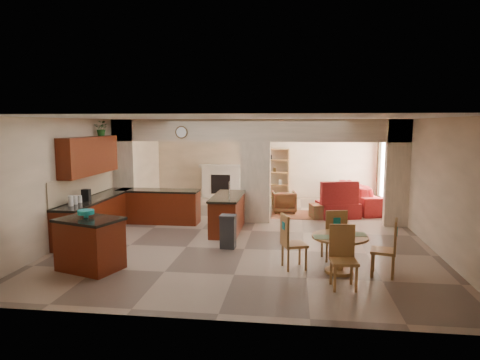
# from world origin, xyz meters

# --- Properties ---
(floor) EXTENTS (10.00, 10.00, 0.00)m
(floor) POSITION_xyz_m (0.00, 0.00, 0.00)
(floor) COLOR gray
(floor) RESTS_ON ground
(ceiling) EXTENTS (10.00, 10.00, 0.00)m
(ceiling) POSITION_xyz_m (0.00, 0.00, 2.80)
(ceiling) COLOR white
(ceiling) RESTS_ON wall_back
(wall_back) EXTENTS (8.00, 0.00, 8.00)m
(wall_back) POSITION_xyz_m (0.00, 5.00, 1.40)
(wall_back) COLOR beige
(wall_back) RESTS_ON floor
(wall_front) EXTENTS (8.00, 0.00, 8.00)m
(wall_front) POSITION_xyz_m (0.00, -5.00, 1.40)
(wall_front) COLOR beige
(wall_front) RESTS_ON floor
(wall_left) EXTENTS (0.00, 10.00, 10.00)m
(wall_left) POSITION_xyz_m (-4.00, 0.00, 1.40)
(wall_left) COLOR beige
(wall_left) RESTS_ON floor
(wall_right) EXTENTS (0.00, 10.00, 10.00)m
(wall_right) POSITION_xyz_m (4.00, 0.00, 1.40)
(wall_right) COLOR beige
(wall_right) RESTS_ON floor
(partition_left_pier) EXTENTS (0.60, 0.25, 2.80)m
(partition_left_pier) POSITION_xyz_m (-3.70, 1.00, 1.40)
(partition_left_pier) COLOR beige
(partition_left_pier) RESTS_ON floor
(partition_center_pier) EXTENTS (0.80, 0.25, 2.20)m
(partition_center_pier) POSITION_xyz_m (0.00, 1.00, 1.10)
(partition_center_pier) COLOR beige
(partition_center_pier) RESTS_ON floor
(partition_right_pier) EXTENTS (0.60, 0.25, 2.80)m
(partition_right_pier) POSITION_xyz_m (3.70, 1.00, 1.40)
(partition_right_pier) COLOR beige
(partition_right_pier) RESTS_ON floor
(partition_header) EXTENTS (8.00, 0.25, 0.60)m
(partition_header) POSITION_xyz_m (0.00, 1.00, 2.50)
(partition_header) COLOR beige
(partition_header) RESTS_ON partition_center_pier
(kitchen_counter) EXTENTS (2.52, 3.29, 1.48)m
(kitchen_counter) POSITION_xyz_m (-3.26, -0.25, 0.46)
(kitchen_counter) COLOR #491808
(kitchen_counter) RESTS_ON floor
(upper_cabinets) EXTENTS (0.35, 2.40, 0.90)m
(upper_cabinets) POSITION_xyz_m (-3.82, -0.80, 1.92)
(upper_cabinets) COLOR #491808
(upper_cabinets) RESTS_ON wall_left
(peninsula) EXTENTS (0.70, 1.85, 0.91)m
(peninsula) POSITION_xyz_m (-0.60, -0.11, 0.46)
(peninsula) COLOR #491808
(peninsula) RESTS_ON floor
(wall_clock) EXTENTS (0.34, 0.03, 0.34)m
(wall_clock) POSITION_xyz_m (-2.00, 0.85, 2.45)
(wall_clock) COLOR #533B1B
(wall_clock) RESTS_ON partition_header
(rug) EXTENTS (1.60, 1.30, 0.01)m
(rug) POSITION_xyz_m (1.20, 2.10, 0.01)
(rug) COLOR brown
(rug) RESTS_ON floor
(fireplace) EXTENTS (1.60, 0.35, 1.20)m
(fireplace) POSITION_xyz_m (-1.60, 4.83, 0.61)
(fireplace) COLOR beige
(fireplace) RESTS_ON floor
(shelving_unit) EXTENTS (1.00, 0.32, 1.80)m
(shelving_unit) POSITION_xyz_m (0.35, 4.82, 0.90)
(shelving_unit) COLOR #995F34
(shelving_unit) RESTS_ON floor
(window_a) EXTENTS (0.02, 0.90, 1.90)m
(window_a) POSITION_xyz_m (3.97, 2.30, 1.20)
(window_a) COLOR white
(window_a) RESTS_ON wall_right
(window_b) EXTENTS (0.02, 0.90, 1.90)m
(window_b) POSITION_xyz_m (3.97, 4.00, 1.20)
(window_b) COLOR white
(window_b) RESTS_ON wall_right
(glazed_door) EXTENTS (0.02, 0.70, 2.10)m
(glazed_door) POSITION_xyz_m (3.97, 3.15, 1.05)
(glazed_door) COLOR white
(glazed_door) RESTS_ON wall_right
(drape_a_left) EXTENTS (0.10, 0.28, 2.30)m
(drape_a_left) POSITION_xyz_m (3.93, 1.70, 1.20)
(drape_a_left) COLOR #421F1A
(drape_a_left) RESTS_ON wall_right
(drape_a_right) EXTENTS (0.10, 0.28, 2.30)m
(drape_a_right) POSITION_xyz_m (3.93, 2.90, 1.20)
(drape_a_right) COLOR #421F1A
(drape_a_right) RESTS_ON wall_right
(drape_b_left) EXTENTS (0.10, 0.28, 2.30)m
(drape_b_left) POSITION_xyz_m (3.93, 3.40, 1.20)
(drape_b_left) COLOR #421F1A
(drape_b_left) RESTS_ON wall_right
(drape_b_right) EXTENTS (0.10, 0.28, 2.30)m
(drape_b_right) POSITION_xyz_m (3.93, 4.60, 1.20)
(drape_b_right) COLOR #421F1A
(drape_b_right) RESTS_ON wall_right
(ceiling_fan) EXTENTS (1.00, 1.00, 0.10)m
(ceiling_fan) POSITION_xyz_m (1.50, 3.00, 2.56)
(ceiling_fan) COLOR white
(ceiling_fan) RESTS_ON ceiling
(kitchen_island) EXTENTS (1.31, 1.10, 0.96)m
(kitchen_island) POSITION_xyz_m (-2.67, -3.24, 0.48)
(kitchen_island) COLOR #491808
(kitchen_island) RESTS_ON floor
(teal_bowl) EXTENTS (0.30, 0.30, 0.14)m
(teal_bowl) POSITION_xyz_m (-2.75, -3.17, 1.03)
(teal_bowl) COLOR teal
(teal_bowl) RESTS_ON kitchen_island
(trash_can) EXTENTS (0.33, 0.29, 0.67)m
(trash_can) POSITION_xyz_m (-0.36, -1.56, 0.34)
(trash_can) COLOR #2B2B2E
(trash_can) RESTS_ON floor
(dining_table) EXTENTS (1.00, 1.00, 0.68)m
(dining_table) POSITION_xyz_m (1.87, -2.85, 0.47)
(dining_table) COLOR #995F34
(dining_table) RESTS_ON floor
(fruit_bowl) EXTENTS (0.31, 0.31, 0.16)m
(fruit_bowl) POSITION_xyz_m (1.83, -2.90, 0.76)
(fruit_bowl) COLOR #61A423
(fruit_bowl) RESTS_ON dining_table
(sofa) EXTENTS (2.93, 1.59, 0.81)m
(sofa) POSITION_xyz_m (3.30, 3.26, 0.41)
(sofa) COLOR maroon
(sofa) RESTS_ON floor
(chaise) EXTENTS (1.28, 1.15, 0.43)m
(chaise) POSITION_xyz_m (2.31, 1.94, 0.22)
(chaise) COLOR maroon
(chaise) RESTS_ON floor
(armchair) EXTENTS (0.79, 0.80, 0.65)m
(armchair) POSITION_xyz_m (0.75, 2.39, 0.33)
(armchair) COLOR maroon
(armchair) RESTS_ON floor
(ottoman) EXTENTS (0.65, 0.65, 0.40)m
(ottoman) POSITION_xyz_m (1.80, 1.73, 0.20)
(ottoman) COLOR maroon
(ottoman) RESTS_ON floor
(plant) EXTENTS (0.35, 0.30, 0.38)m
(plant) POSITION_xyz_m (-3.82, -0.09, 2.56)
(plant) COLOR #154F16
(plant) RESTS_ON upper_cabinets
(chair_north) EXTENTS (0.50, 0.50, 1.02)m
(chair_north) POSITION_xyz_m (1.84, -2.16, 0.55)
(chair_north) COLOR #995F34
(chair_north) RESTS_ON floor
(chair_east) EXTENTS (0.51, 0.51, 1.02)m
(chair_east) POSITION_xyz_m (2.70, -2.93, 0.55)
(chair_east) COLOR #995F34
(chair_east) RESTS_ON floor
(chair_south) EXTENTS (0.46, 0.46, 1.02)m
(chair_south) POSITION_xyz_m (1.85, -3.51, 0.55)
(chair_south) COLOR #995F34
(chair_south) RESTS_ON floor
(chair_west) EXTENTS (0.53, 0.53, 1.02)m
(chair_west) POSITION_xyz_m (0.98, -2.73, 0.55)
(chair_west) COLOR #995F34
(chair_west) RESTS_ON floor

